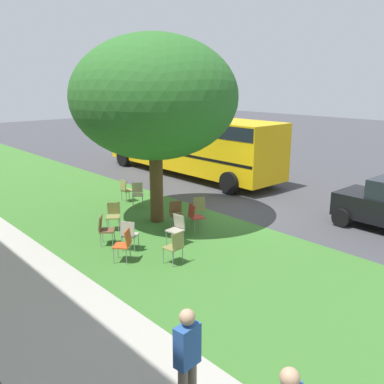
{
  "coord_description": "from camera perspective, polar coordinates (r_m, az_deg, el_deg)",
  "views": [
    {
      "loc": [
        -9.58,
        10.5,
        4.6
      ],
      "look_at": [
        0.74,
        1.17,
        0.88
      ],
      "focal_mm": 39.04,
      "sensor_mm": 36.0,
      "label": 1
    }
  ],
  "objects": [
    {
      "name": "chair_9",
      "position": [
        15.87,
        -7.47,
        -0.05
      ],
      "size": [
        0.58,
        0.58,
        0.88
      ],
      "color": "beige",
      "rests_on": "ground"
    },
    {
      "name": "chair_5",
      "position": [
        11.05,
        -9.24,
        -6.89
      ],
      "size": [
        0.59,
        0.59,
        0.88
      ],
      "color": "#C64C1E",
      "rests_on": "ground"
    },
    {
      "name": "chair_1",
      "position": [
        12.25,
        -11.87,
        -4.81
      ],
      "size": [
        0.59,
        0.59,
        0.88
      ],
      "color": "brown",
      "rests_on": "ground"
    },
    {
      "name": "chair_4",
      "position": [
        13.35,
        -2.16,
        -2.83
      ],
      "size": [
        0.56,
        0.55,
        0.88
      ],
      "color": "brown",
      "rests_on": "ground"
    },
    {
      "name": "chair_3",
      "position": [
        13.93,
        0.87,
        -2.06
      ],
      "size": [
        0.56,
        0.55,
        0.88
      ],
      "color": "olive",
      "rests_on": "ground"
    },
    {
      "name": "grass_verge",
      "position": [
        12.89,
        -4.53,
        -5.96
      ],
      "size": [
        48.0,
        6.0,
        0.01
      ],
      "primitive_type": "cube",
      "color": "#3D752D",
      "rests_on": "ground"
    },
    {
      "name": "chair_7",
      "position": [
        13.45,
        -10.69,
        -2.96
      ],
      "size": [
        0.59,
        0.58,
        0.88
      ],
      "color": "olive",
      "rests_on": "ground"
    },
    {
      "name": "chair_2",
      "position": [
        10.77,
        -2.36,
        -7.3
      ],
      "size": [
        0.46,
        0.46,
        0.88
      ],
      "color": "olive",
      "rests_on": "ground"
    },
    {
      "name": "sidewalk_strip",
      "position": [
        11.01,
        -23.29,
        -11.0
      ],
      "size": [
        48.0,
        2.8,
        0.01
      ],
      "primitive_type": "cube",
      "color": "#ADA89E",
      "rests_on": "ground"
    },
    {
      "name": "chair_10",
      "position": [
        16.47,
        -9.03,
        0.45
      ],
      "size": [
        0.44,
        0.45,
        0.88
      ],
      "color": "olive",
      "rests_on": "ground"
    },
    {
      "name": "street_tree",
      "position": [
        13.47,
        -5.15,
        12.69
      ],
      "size": [
        5.27,
        5.27,
        6.04
      ],
      "color": "brown",
      "rests_on": "ground"
    },
    {
      "name": "ground",
      "position": [
        14.94,
        5.24,
        -3.02
      ],
      "size": [
        80.0,
        80.0,
        0.0
      ],
      "primitive_type": "plane",
      "color": "#424247"
    },
    {
      "name": "school_bus",
      "position": [
        20.84,
        -0.51,
        7.15
      ],
      "size": [
        10.4,
        2.8,
        2.88
      ],
      "color": "yellow",
      "rests_on": "ground"
    },
    {
      "name": "chair_0",
      "position": [
        13.1,
        0.39,
        -3.18
      ],
      "size": [
        0.52,
        0.52,
        0.88
      ],
      "color": "#B7332D",
      "rests_on": "ground"
    },
    {
      "name": "pedestrian_1",
      "position": [
        6.12,
        -0.64,
        -21.94
      ],
      "size": [
        0.24,
        0.38,
        1.69
      ],
      "color": "#726659",
      "rests_on": "ground"
    },
    {
      "name": "chair_6",
      "position": [
        12.04,
        -2.12,
        -4.85
      ],
      "size": [
        0.46,
        0.47,
        0.88
      ],
      "color": "#ADA393",
      "rests_on": "ground"
    },
    {
      "name": "chair_8",
      "position": [
        11.72,
        -8.61,
        -5.57
      ],
      "size": [
        0.58,
        0.58,
        0.88
      ],
      "color": "#ADA393",
      "rests_on": "ground"
    }
  ]
}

